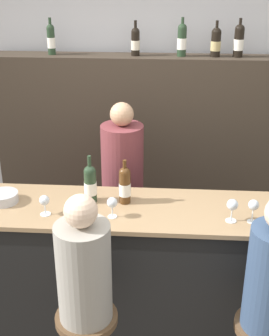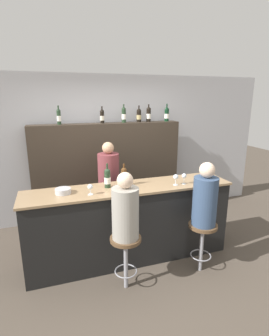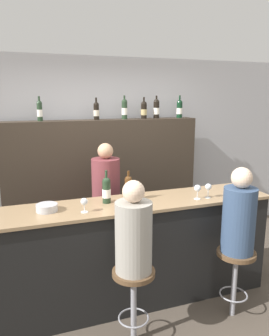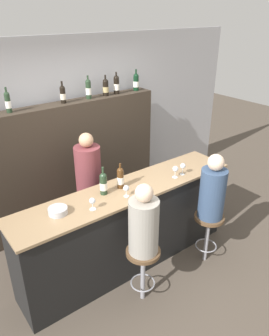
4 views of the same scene
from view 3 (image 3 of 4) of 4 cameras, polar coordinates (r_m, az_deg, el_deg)
name	(u,v)px [view 3 (image 3 of 4)]	position (r m, az deg, el deg)	size (l,w,h in m)	color
ground_plane	(146,314)	(3.50, 2.04, -24.03)	(16.00, 16.00, 0.00)	#4C4238
wall_back	(99,153)	(4.61, -6.17, 2.62)	(6.40, 0.05, 2.60)	#B2B2B7
bar_counter	(137,251)	(3.43, 0.39, -14.32)	(2.78, 0.58, 1.06)	black
back_bar_cabinet	(104,185)	(4.49, -5.37, -3.01)	(2.60, 0.28, 1.78)	#382D23
wine_bottle_counter_0	(106,190)	(3.18, -4.90, -3.81)	(0.08, 0.08, 0.32)	#233823
wine_bottle_counter_1	(128,188)	(3.24, -1.05, -3.50)	(0.08, 0.08, 0.30)	#4C2D14
wine_bottle_backbar_0	(40,111)	(4.21, -16.19, 9.58)	(0.07, 0.07, 0.30)	#233823
wine_bottle_backbar_1	(96,111)	(4.32, -6.66, 9.89)	(0.07, 0.07, 0.28)	black
wine_bottle_backbar_2	(124,109)	(4.42, -1.76, 10.24)	(0.08, 0.08, 0.31)	#233823
wine_bottle_backbar_3	(144,110)	(4.51, 1.64, 10.10)	(0.08, 0.08, 0.29)	black
wine_bottle_backbar_4	(156,109)	(4.58, 3.83, 10.28)	(0.08, 0.08, 0.31)	black
wine_bottle_backbar_5	(179,109)	(4.73, 7.84, 10.19)	(0.08, 0.08, 0.31)	black
wine_glass_0	(84,202)	(2.95, -8.76, -5.92)	(0.07, 0.07, 0.13)	silver
wine_glass_1	(129,197)	(3.05, -0.97, -5.12)	(0.07, 0.07, 0.13)	silver
wine_glass_2	(198,189)	(3.34, 10.93, -3.58)	(0.07, 0.07, 0.15)	silver
wine_glass_3	(208,187)	(3.41, 12.74, -3.30)	(0.07, 0.07, 0.15)	silver
metal_bowl	(47,208)	(3.07, -15.02, -6.68)	(0.19, 0.19, 0.07)	#B7B7BC
bar_stool_left	(134,286)	(2.92, -0.16, -19.94)	(0.36, 0.36, 0.66)	gray
guest_seated_left	(134,233)	(2.69, -0.16, -11.25)	(0.30, 0.30, 0.77)	gray
bar_stool_right	(235,266)	(3.35, 17.17, -15.98)	(0.36, 0.36, 0.66)	gray
guest_seated_right	(239,216)	(3.15, 17.75, -7.95)	(0.30, 0.30, 0.80)	#334766
bartender	(107,214)	(3.92, -4.89, -7.94)	(0.33, 0.33, 1.56)	brown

